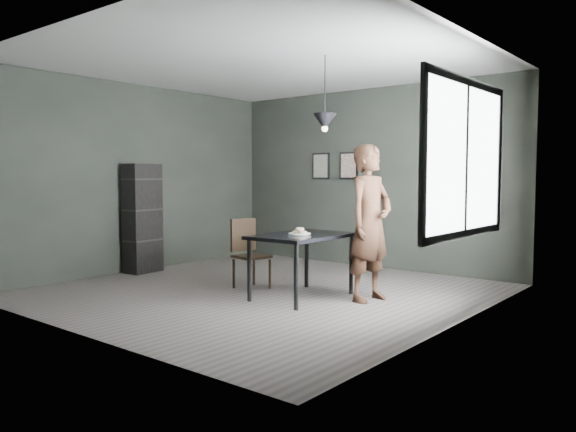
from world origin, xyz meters
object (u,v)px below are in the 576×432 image
Objects in this scene: woman at (370,223)px; pendant_lamp at (325,122)px; shelf_unit at (143,218)px; white_plate at (300,234)px; wood_chair at (248,249)px; cafe_table at (302,241)px.

pendant_lamp is (-0.45, -0.27, 1.16)m from woman.
woman is 3.65m from shelf_unit.
woman is at bearing 33.63° from white_plate.
wood_chair is at bearing 108.70° from woman.
woman reaches higher than cafe_table.
woman is 1.27m from pendant_lamp.
wood_chair is (-0.93, 0.12, -0.25)m from white_plate.
pendant_lamp is (0.22, 0.18, 1.29)m from white_plate.
cafe_table is 1.36× the size of wood_chair.
pendant_lamp reaches higher than shelf_unit.
wood_chair reaches higher than cafe_table.
shelf_unit is 1.86× the size of pendant_lamp.
cafe_table is 1.39× the size of pendant_lamp.
white_plate reaches higher than cafe_table.
pendant_lamp is (0.25, 0.10, 1.38)m from cafe_table.
white_plate is 0.13× the size of woman.
woman is 2.03× the size of wood_chair.
shelf_unit is (-2.01, -0.13, 0.30)m from wood_chair.
cafe_table is 2.92m from shelf_unit.
wood_chair is 0.55× the size of shelf_unit.
cafe_table is at bearing 6.50° from wood_chair.
shelf_unit is at bearing -178.19° from cafe_table.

